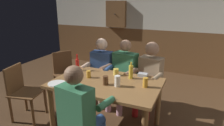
# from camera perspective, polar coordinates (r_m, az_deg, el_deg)

# --- Properties ---
(ground_plane) EXTENTS (7.35, 7.35, 0.00)m
(ground_plane) POSITION_cam_1_polar(r_m,az_deg,el_deg) (3.39, -0.47, -16.15)
(ground_plane) COLOR #4C331E
(back_wall_upper) EXTENTS (6.13, 0.12, 1.26)m
(back_wall_upper) POSITION_cam_1_polar(r_m,az_deg,el_deg) (5.55, 12.01, 15.51)
(back_wall_upper) COLOR beige
(back_wall_wainscot) EXTENTS (6.13, 0.12, 1.10)m
(back_wall_wainscot) POSITION_cam_1_polar(r_m,az_deg,el_deg) (5.70, 11.27, 3.58)
(back_wall_wainscot) COLOR brown
(back_wall_wainscot) RESTS_ON ground_plane
(dining_table) EXTENTS (1.52, 0.96, 0.75)m
(dining_table) POSITION_cam_1_polar(r_m,az_deg,el_deg) (2.97, -1.60, -7.17)
(dining_table) COLOR brown
(dining_table) RESTS_ON ground_plane
(person_0) EXTENTS (0.54, 0.52, 1.21)m
(person_0) POSITION_cam_1_polar(r_m,az_deg,el_deg) (3.74, -3.22, -1.48)
(person_0) COLOR #2D4C84
(person_0) RESTS_ON ground_plane
(person_1) EXTENTS (0.60, 0.58, 1.21)m
(person_1) POSITION_cam_1_polar(r_m,az_deg,el_deg) (3.57, 3.04, -2.42)
(person_1) COLOR #33724C
(person_1) RESTS_ON ground_plane
(person_2) EXTENTS (0.55, 0.57, 1.22)m
(person_2) POSITION_cam_1_polar(r_m,az_deg,el_deg) (3.45, 10.21, -3.23)
(person_2) COLOR #997F60
(person_2) RESTS_ON ground_plane
(person_3) EXTENTS (0.57, 0.57, 1.22)m
(person_3) POSITION_cam_1_polar(r_m,az_deg,el_deg) (2.39, -8.81, -12.92)
(person_3) COLOR #33724C
(person_3) RESTS_ON ground_plane
(chair_empty_near_right) EXTENTS (0.52, 0.52, 0.88)m
(chair_empty_near_right) POSITION_cam_1_polar(r_m,az_deg,el_deg) (3.60, -23.61, -7.03)
(chair_empty_near_right) COLOR brown
(chair_empty_near_right) RESTS_ON ground_plane
(chair_empty_near_left) EXTENTS (0.60, 0.60, 0.88)m
(chair_empty_near_left) POSITION_cam_1_polar(r_m,az_deg,el_deg) (4.19, -12.74, -2.60)
(chair_empty_near_left) COLOR brown
(chair_empty_near_left) RESTS_ON ground_plane
(table_candle) EXTENTS (0.04, 0.04, 0.08)m
(table_candle) POSITION_cam_1_polar(r_m,az_deg,el_deg) (2.75, -11.78, -6.30)
(table_candle) COLOR #F9E08C
(table_candle) RESTS_ON dining_table
(condiment_caddy) EXTENTS (0.14, 0.10, 0.05)m
(condiment_caddy) POSITION_cam_1_polar(r_m,az_deg,el_deg) (3.15, 8.55, -3.27)
(condiment_caddy) COLOR #B2B7BC
(condiment_caddy) RESTS_ON dining_table
(plate_0) EXTENTS (0.25, 0.25, 0.01)m
(plate_0) POSITION_cam_1_polar(r_m,az_deg,el_deg) (2.95, -15.05, -5.51)
(plate_0) COLOR white
(plate_0) RESTS_ON dining_table
(bottle_0) EXTENTS (0.06, 0.06, 0.27)m
(bottle_0) POSITION_cam_1_polar(r_m,az_deg,el_deg) (3.41, -9.57, -0.30)
(bottle_0) COLOR red
(bottle_0) RESTS_ON dining_table
(bottle_1) EXTENTS (0.06, 0.06, 0.25)m
(bottle_1) POSITION_cam_1_polar(r_m,az_deg,el_deg) (3.03, 5.27, -2.42)
(bottle_1) COLOR gold
(bottle_1) RESTS_ON dining_table
(pint_glass_0) EXTENTS (0.07, 0.07, 0.11)m
(pint_glass_0) POSITION_cam_1_polar(r_m,az_deg,el_deg) (3.08, -6.50, -3.09)
(pint_glass_0) COLOR gold
(pint_glass_0) RESTS_ON dining_table
(pint_glass_1) EXTENTS (0.07, 0.07, 0.13)m
(pint_glass_1) POSITION_cam_1_polar(r_m,az_deg,el_deg) (2.77, 9.23, -5.34)
(pint_glass_1) COLOR gold
(pint_glass_1) RESTS_ON dining_table
(pint_glass_2) EXTENTS (0.08, 0.08, 0.12)m
(pint_glass_2) POSITION_cam_1_polar(r_m,az_deg,el_deg) (2.81, -1.81, -4.85)
(pint_glass_2) COLOR #4C2D19
(pint_glass_2) RESTS_ON dining_table
(pint_glass_3) EXTENTS (0.08, 0.08, 0.15)m
(pint_glass_3) POSITION_cam_1_polar(r_m,az_deg,el_deg) (2.76, 1.49, -5.03)
(pint_glass_3) COLOR white
(pint_glass_3) RESTS_ON dining_table
(pint_glass_4) EXTENTS (0.08, 0.08, 0.10)m
(pint_glass_4) POSITION_cam_1_polar(r_m,az_deg,el_deg) (3.16, 1.11, -2.51)
(pint_glass_4) COLOR #E5C64C
(pint_glass_4) RESTS_ON dining_table
(wall_dart_cabinet) EXTENTS (0.56, 0.15, 0.70)m
(wall_dart_cabinet) POSITION_cam_1_polar(r_m,az_deg,el_deg) (5.74, 1.11, 13.41)
(wall_dart_cabinet) COLOR brown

